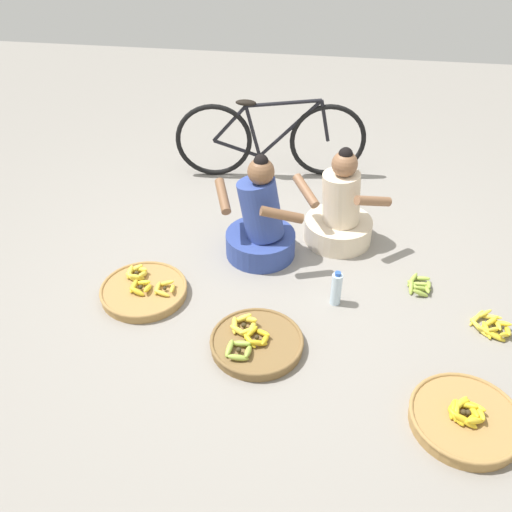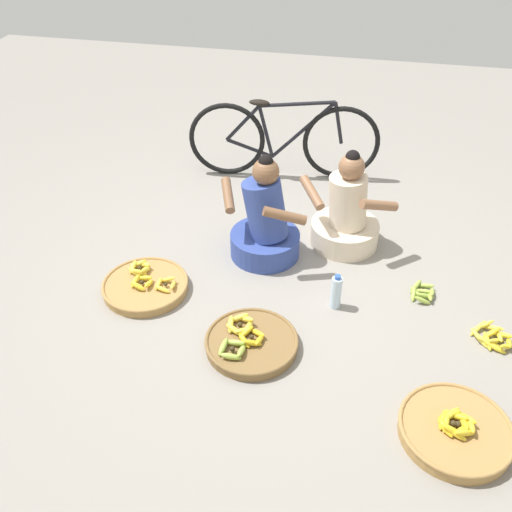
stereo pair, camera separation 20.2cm
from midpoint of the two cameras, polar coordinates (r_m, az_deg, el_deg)
name	(u,v)px [view 2 (the right image)]	position (r m, az deg, el deg)	size (l,w,h in m)	color
ground_plane	(262,279)	(4.16, 1.97, -2.26)	(10.00, 10.00, 0.00)	gray
vendor_woman_front	(265,224)	(4.24, 2.25, 3.10)	(0.69, 0.52, 0.83)	#334793
vendor_woman_behind	(346,216)	(4.43, 10.15, 3.90)	(0.75, 0.52, 0.79)	beige
bicycle_leaning	(283,140)	(5.27, 3.83, 11.33)	(1.69, 0.28, 0.73)	black
banana_basket_front_left	(145,285)	(4.09, -9.43, -2.88)	(0.60, 0.60, 0.13)	#A87F47
banana_basket_back_left	(251,342)	(3.63, 1.10, -8.49)	(0.58, 0.58, 0.14)	brown
banana_basket_mid_left	(455,430)	(3.40, 20.70, -15.75)	(0.61, 0.61, 0.15)	#A87F47
loose_bananas_back_center	(493,337)	(4.01, 23.65, -7.38)	(0.28, 0.27, 0.09)	yellow
loose_bananas_back_right	(423,293)	(4.19, 17.42, -3.49)	(0.19, 0.23, 0.08)	#9EB747
water_bottle	(336,292)	(3.90, 9.36, -3.57)	(0.07, 0.07, 0.26)	silver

